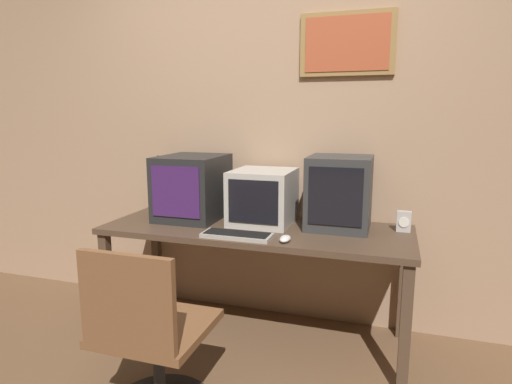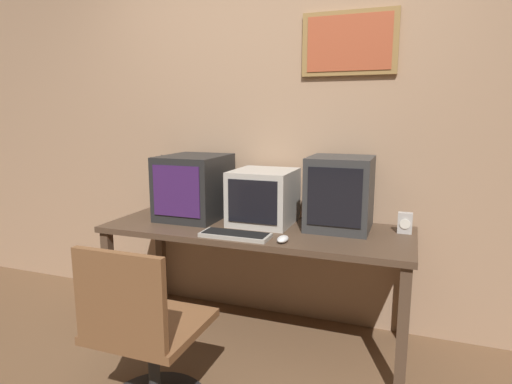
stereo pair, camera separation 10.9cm
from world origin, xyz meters
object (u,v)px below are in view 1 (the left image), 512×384
Objects in this scene: keyboard_main at (237,235)px; mouse_near_keyboard at (285,239)px; monitor_center at (263,197)px; desk_lamp at (159,172)px; office_chair at (151,347)px; monitor_right at (339,192)px; desk_clock at (404,221)px; monitor_left at (192,187)px.

mouse_near_keyboard is at bearing 0.30° from keyboard_main.
keyboard_main is at bearing -97.01° from monitor_center.
desk_lamp reaches higher than keyboard_main.
monitor_center is at bearing 75.87° from office_chair.
monitor_right is at bearing 3.22° from monitor_center.
monitor_center is at bearing -176.37° from desk_clock.
desk_lamp is 1.36m from office_chair.
monitor_left is 1.09× the size of monitor_right.
office_chair is (0.24, -0.96, -0.58)m from monitor_left.
desk_clock is 1.56m from office_chair.
desk_clock is (0.62, 0.41, 0.04)m from mouse_near_keyboard.
office_chair is (0.55, -1.06, -0.65)m from desk_lamp.
monitor_right reaches higher than monitor_left.
mouse_near_keyboard is 0.27× the size of desk_lamp.
office_chair is (-0.48, -0.61, -0.38)m from mouse_near_keyboard.
monitor_left is at bearing 154.43° from mouse_near_keyboard.
monitor_left is 0.82m from mouse_near_keyboard.
keyboard_main is 3.25× the size of desk_clock.
desk_lamp is at bearing 173.59° from monitor_center.
desk_clock is at bearing 33.78° from mouse_near_keyboard.
monitor_left is at bearing -178.27° from monitor_center.
desk_clock reaches higher than mouse_near_keyboard.
monitor_left is 1.18× the size of desk_lamp.
desk_clock is 0.14× the size of office_chair.
desk_lamp is (-1.27, 0.06, 0.06)m from monitor_right.
desk_lamp reaches higher than office_chair.
monitor_right is at bearing 58.21° from mouse_near_keyboard.
desk_lamp is at bearing 161.47° from monitor_left.
monitor_center is at bearing 123.19° from mouse_near_keyboard.
office_chair is at bearing -125.73° from monitor_right.
monitor_right is at bearing 2.47° from monitor_left.
desk_clock is 0.30× the size of desk_lamp.
monitor_center is 3.38× the size of desk_clock.
keyboard_main is 3.62× the size of mouse_near_keyboard.
monitor_center reaches higher than mouse_near_keyboard.
monitor_center is at bearing 1.73° from monitor_left.
monitor_right is 1.27m from desk_lamp.
monitor_right is 0.50× the size of office_chair.
monitor_left is at bearing -18.53° from desk_lamp.
monitor_center is (0.48, 0.01, -0.04)m from monitor_left.
desk_clock is at bearing 43.09° from office_chair.
monitor_center reaches higher than desk_clock.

